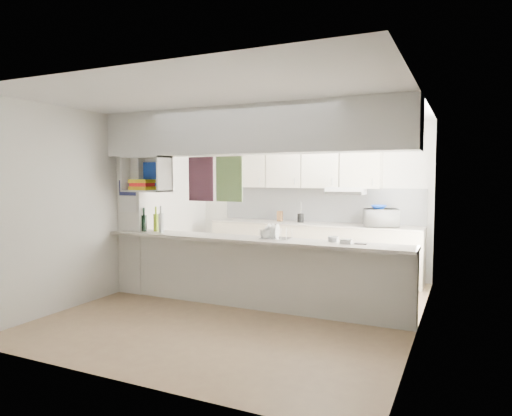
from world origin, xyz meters
The scene contains 16 objects.
floor centered at (0.00, 0.00, 0.00)m, with size 4.80×4.80×0.00m, color #9C795B.
ceiling centered at (0.00, 0.00, 2.60)m, with size 4.80×4.80×0.00m, color white.
wall_back centered at (0.00, 2.40, 1.30)m, with size 4.20×4.20×0.00m, color silver.
wall_left centered at (-2.10, 0.00, 1.30)m, with size 4.80×4.80×0.00m, color silver.
wall_right centered at (2.10, 0.00, 1.30)m, with size 4.80×4.80×0.00m, color silver.
servery_partition centered at (-0.17, 0.00, 1.66)m, with size 4.20×0.50×2.60m.
cubby_shelf centered at (-1.57, -0.06, 1.71)m, with size 0.65×0.35×0.50m.
kitchen_run centered at (0.16, 2.14, 0.83)m, with size 3.60×0.63×2.24m.
microwave centered at (1.34, 2.05, 1.06)m, with size 0.51×0.35×0.28m, color white.
bowl centered at (1.30, 2.05, 1.23)m, with size 0.25×0.25×0.06m, color navy.
dish_rack centered at (0.36, 0.04, 1.00)m, with size 0.39×0.31×0.20m.
cup centered at (0.26, -0.04, 0.99)m, with size 0.13×0.13×0.11m, color white.
wine_bottles centered at (-1.52, 0.01, 1.06)m, with size 0.38×0.16×0.38m.
plastic_tubs centered at (1.18, 0.08, 0.95)m, with size 0.48×0.21×0.06m.
utensil_jar centered at (-0.04, 2.15, 1.00)m, with size 0.11×0.11×0.15m, color black.
knife_block centered at (-0.44, 2.18, 1.01)m, with size 0.09×0.07×0.18m, color #4E321B.
Camera 1 is at (2.56, -5.29, 1.72)m, focal length 32.00 mm.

